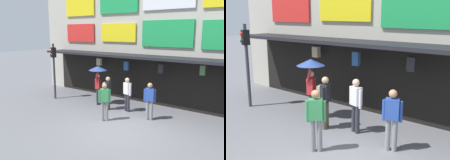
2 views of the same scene
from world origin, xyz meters
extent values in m
cube|color=#B2AD9E|center=(0.00, 4.60, 4.00)|extent=(18.00, 1.20, 8.00)
cube|color=black|center=(0.00, 3.30, 2.60)|extent=(15.30, 1.40, 0.12)
cube|color=red|center=(-5.90, 3.95, 3.77)|extent=(2.31, 0.08, 1.12)
cube|color=yellow|center=(-2.95, 3.95, 3.80)|extent=(2.35, 0.08, 1.02)
cube|color=green|center=(0.00, 3.95, 3.76)|extent=(2.73, 0.08, 1.33)
cylinder|color=black|center=(-4.04, 3.55, 2.42)|extent=(0.02, 0.02, 0.24)
cube|color=tan|center=(-4.04, 3.55, 2.09)|extent=(0.30, 0.18, 0.41)
cylinder|color=black|center=(-1.99, 3.37, 2.41)|extent=(0.02, 0.02, 0.26)
cube|color=#2D5693|center=(-1.99, 3.37, 2.04)|extent=(0.25, 0.15, 0.48)
cylinder|color=black|center=(0.07, 3.33, 2.42)|extent=(0.02, 0.02, 0.24)
cube|color=#232328|center=(0.07, 3.33, 2.08)|extent=(0.26, 0.15, 0.44)
cube|color=black|center=(0.00, 3.98, 1.25)|extent=(15.30, 0.04, 2.50)
cylinder|color=#38383D|center=(-5.78, 1.56, 1.60)|extent=(0.12, 0.12, 3.20)
cube|color=black|center=(-5.78, 1.56, 2.70)|extent=(0.34, 0.31, 0.56)
sphere|color=red|center=(-5.81, 1.44, 2.83)|extent=(0.15, 0.15, 0.15)
sphere|color=black|center=(-5.81, 1.44, 2.57)|extent=(0.15, 0.15, 0.15)
cylinder|color=brown|center=(-2.03, 1.85, 0.44)|extent=(0.14, 0.14, 0.88)
cylinder|color=brown|center=(-1.98, 1.67, 0.44)|extent=(0.14, 0.14, 0.88)
cube|color=#232328|center=(-2.01, 1.76, 1.16)|extent=(0.32, 0.41, 0.56)
sphere|color=tan|center=(-2.01, 1.76, 1.57)|extent=(0.22, 0.22, 0.22)
cylinder|color=#232328|center=(-2.07, 1.97, 1.11)|extent=(0.09, 0.09, 0.56)
cylinder|color=#232328|center=(-1.94, 1.55, 1.11)|extent=(0.09, 0.09, 0.56)
cube|color=tan|center=(-2.16, 1.71, 1.18)|extent=(0.24, 0.32, 0.40)
cylinder|color=gray|center=(0.26, 1.66, 0.44)|extent=(0.14, 0.14, 0.88)
cylinder|color=gray|center=(0.43, 1.72, 0.44)|extent=(0.14, 0.14, 0.88)
cube|color=#28479E|center=(0.35, 1.69, 1.16)|extent=(0.41, 0.33, 0.56)
sphere|color=#A87A5B|center=(0.35, 1.69, 1.57)|extent=(0.22, 0.22, 0.22)
cylinder|color=#28479E|center=(0.14, 1.62, 1.11)|extent=(0.09, 0.09, 0.56)
cylinder|color=#28479E|center=(0.55, 1.77, 1.11)|extent=(0.09, 0.09, 0.56)
cylinder|color=gray|center=(-1.11, 0.49, 0.44)|extent=(0.14, 0.14, 0.88)
cylinder|color=gray|center=(-1.25, 0.38, 0.44)|extent=(0.14, 0.14, 0.88)
cube|color=#388E51|center=(-1.18, 0.43, 1.16)|extent=(0.42, 0.40, 0.56)
sphere|color=#A87A5B|center=(-1.18, 0.43, 1.57)|extent=(0.22, 0.22, 0.22)
cylinder|color=#388E51|center=(-1.01, 0.57, 1.11)|extent=(0.09, 0.09, 0.56)
cylinder|color=#388E51|center=(-1.35, 0.29, 1.11)|extent=(0.09, 0.09, 0.56)
cylinder|color=#2D2D38|center=(-3.03, 2.24, 0.44)|extent=(0.14, 0.14, 0.88)
cylinder|color=#2D2D38|center=(-2.96, 2.08, 0.44)|extent=(0.14, 0.14, 0.88)
cube|color=red|center=(-2.99, 2.16, 1.16)|extent=(0.35, 0.42, 0.56)
sphere|color=beige|center=(-2.99, 2.16, 1.57)|extent=(0.22, 0.22, 0.22)
cylinder|color=red|center=(-3.08, 2.36, 1.11)|extent=(0.09, 0.09, 0.56)
cylinder|color=red|center=(-2.90, 1.96, 1.56)|extent=(0.23, 0.09, 0.48)
cylinder|color=#4C3823|center=(-2.90, 1.96, 1.67)|extent=(0.02, 0.02, 0.55)
cone|color=#334C99|center=(-2.99, 2.16, 1.97)|extent=(0.96, 0.96, 0.22)
cylinder|color=#2D2D38|center=(-1.00, 2.07, 0.44)|extent=(0.14, 0.14, 0.88)
cylinder|color=#2D2D38|center=(-1.17, 2.12, 0.44)|extent=(0.14, 0.14, 0.88)
cube|color=white|center=(-1.09, 2.09, 1.16)|extent=(0.41, 0.32, 0.56)
sphere|color=beige|center=(-1.09, 2.09, 1.57)|extent=(0.22, 0.22, 0.22)
cylinder|color=white|center=(-0.88, 2.02, 1.11)|extent=(0.09, 0.09, 0.56)
cylinder|color=white|center=(-1.30, 2.16, 1.11)|extent=(0.09, 0.09, 0.56)
camera|label=1|loc=(5.11, -7.50, 3.84)|focal=38.77mm
camera|label=2|loc=(3.56, -4.60, 3.55)|focal=45.34mm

